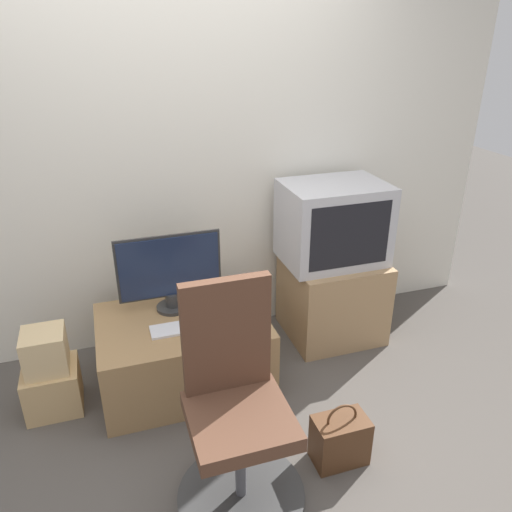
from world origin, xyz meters
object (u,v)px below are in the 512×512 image
main_monitor (170,271)px  keyboard (184,327)px  crt_tv (333,223)px  cardboard_box_lower (53,388)px  handbag (340,439)px  office_chair (237,419)px  mouse (227,319)px

main_monitor → keyboard: 0.33m
main_monitor → keyboard: (0.03, -0.23, -0.24)m
main_monitor → crt_tv: bearing=4.3°
crt_tv → cardboard_box_lower: size_ratio=2.19×
handbag → main_monitor: bearing=122.8°
office_chair → handbag: bearing=0.6°
keyboard → crt_tv: size_ratio=0.59×
main_monitor → crt_tv: size_ratio=0.94×
mouse → cardboard_box_lower: mouse is taller
mouse → crt_tv: bearing=21.9°
handbag → cardboard_box_lower: bearing=148.2°
keyboard → office_chair: bearing=-83.3°
crt_tv → office_chair: crt_tv is taller
mouse → cardboard_box_lower: (-0.98, 0.09, -0.31)m
main_monitor → handbag: main_monitor is taller
cardboard_box_lower → handbag: handbag is taller
main_monitor → cardboard_box_lower: (-0.71, -0.15, -0.54)m
main_monitor → keyboard: main_monitor is taller
keyboard → office_chair: 0.75m
keyboard → cardboard_box_lower: bearing=173.1°
main_monitor → cardboard_box_lower: main_monitor is taller
main_monitor → cardboard_box_lower: bearing=-168.3°
keyboard → cardboard_box_lower: 0.80m
keyboard → cardboard_box_lower: keyboard is taller
office_chair → cardboard_box_lower: 1.20m
cardboard_box_lower → handbag: size_ratio=0.85×
main_monitor → mouse: bearing=-41.5°
mouse → main_monitor: bearing=138.5°
main_monitor → office_chair: (0.11, -0.98, -0.26)m
keyboard → mouse: (0.24, -0.00, 0.01)m
office_chair → cardboard_box_lower: office_chair is taller
keyboard → crt_tv: crt_tv is taller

